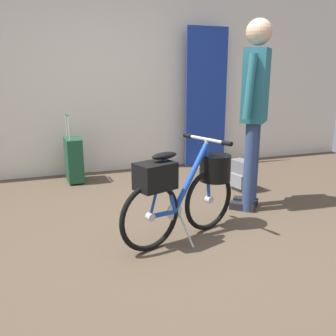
% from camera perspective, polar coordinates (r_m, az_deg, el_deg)
% --- Properties ---
extents(ground_plane, '(7.51, 7.51, 0.00)m').
position_cam_1_polar(ground_plane, '(2.86, 1.76, -12.47)').
color(ground_plane, brown).
extents(back_wall, '(7.51, 0.10, 2.95)m').
position_cam_1_polar(back_wall, '(4.98, -9.05, 16.41)').
color(back_wall, silver).
rests_on(back_wall, ground_plane).
extents(floor_banner_stand, '(0.60, 0.36, 1.90)m').
position_cam_1_polar(floor_banner_stand, '(5.19, 5.97, 9.67)').
color(floor_banner_stand, '#B7B7BC').
rests_on(floor_banner_stand, ground_plane).
extents(folding_bike_foreground, '(1.09, 0.57, 0.81)m').
position_cam_1_polar(folding_bike_foreground, '(2.89, 2.85, -3.01)').
color(folding_bike_foreground, black).
rests_on(folding_bike_foreground, ground_plane).
extents(visitor_near_wall, '(0.39, 0.41, 1.77)m').
position_cam_1_polar(visitor_near_wall, '(3.53, 13.33, 9.75)').
color(visitor_near_wall, navy).
rests_on(visitor_near_wall, ground_plane).
extents(rolling_suitcase, '(0.20, 0.37, 0.83)m').
position_cam_1_polar(rolling_suitcase, '(4.60, -14.46, 1.33)').
color(rolling_suitcase, '#19472D').
rests_on(rolling_suitcase, ground_plane).
extents(backpack_on_floor, '(0.23, 0.31, 0.34)m').
position_cam_1_polar(backpack_on_floor, '(4.24, 11.49, -1.18)').
color(backpack_on_floor, slate).
rests_on(backpack_on_floor, ground_plane).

